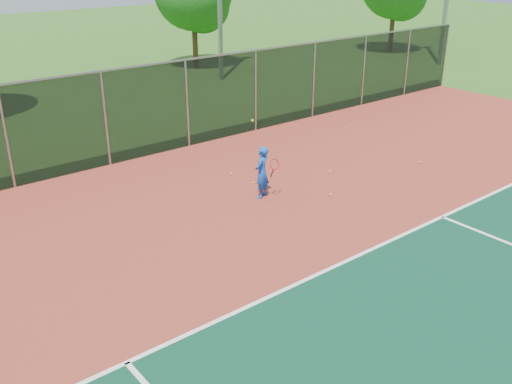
% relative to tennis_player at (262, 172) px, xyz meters
% --- Properties ---
extents(ground, '(120.00, 120.00, 0.00)m').
position_rel_tennis_player_xyz_m(ground, '(0.81, -6.95, -0.76)').
color(ground, '#2A5A19').
rests_on(ground, ground).
extents(court_apron, '(30.00, 20.00, 0.02)m').
position_rel_tennis_player_xyz_m(court_apron, '(0.81, -4.95, -0.75)').
color(court_apron, '#973626').
rests_on(court_apron, ground).
extents(fence_back, '(30.00, 0.06, 3.03)m').
position_rel_tennis_player_xyz_m(fence_back, '(0.81, 5.05, 0.80)').
color(fence_back, black).
rests_on(fence_back, court_apron).
extents(tennis_player, '(0.64, 0.69, 2.27)m').
position_rel_tennis_player_xyz_m(tennis_player, '(0.00, 0.00, 0.00)').
color(tennis_player, blue).
rests_on(tennis_player, court_apron).
extents(practice_ball_1, '(0.07, 0.07, 0.07)m').
position_rel_tennis_player_xyz_m(practice_ball_1, '(6.54, 2.94, -0.71)').
color(practice_ball_1, '#C2D418').
rests_on(practice_ball_1, court_apron).
extents(practice_ball_2, '(0.07, 0.07, 0.07)m').
position_rel_tennis_player_xyz_m(practice_ball_2, '(0.39, 0.89, -0.71)').
color(practice_ball_2, '#C2D418').
rests_on(practice_ball_2, court_apron).
extents(practice_ball_3, '(0.07, 0.07, 0.07)m').
position_rel_tennis_player_xyz_m(practice_ball_3, '(1.55, -1.16, -0.71)').
color(practice_ball_3, '#C2D418').
rests_on(practice_ball_3, court_apron).
extents(practice_ball_4, '(0.07, 0.07, 0.07)m').
position_rel_tennis_player_xyz_m(practice_ball_4, '(5.68, -1.13, -0.71)').
color(practice_ball_4, '#C2D418').
rests_on(practice_ball_4, court_apron).
extents(practice_ball_5, '(0.07, 0.07, 0.07)m').
position_rel_tennis_player_xyz_m(practice_ball_5, '(2.83, 0.12, -0.71)').
color(practice_ball_5, '#C2D418').
rests_on(practice_ball_5, court_apron).
extents(practice_ball_6, '(0.07, 0.07, 0.07)m').
position_rel_tennis_player_xyz_m(practice_ball_6, '(0.31, 1.88, -0.71)').
color(practice_ball_6, '#C2D418').
rests_on(practice_ball_6, court_apron).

